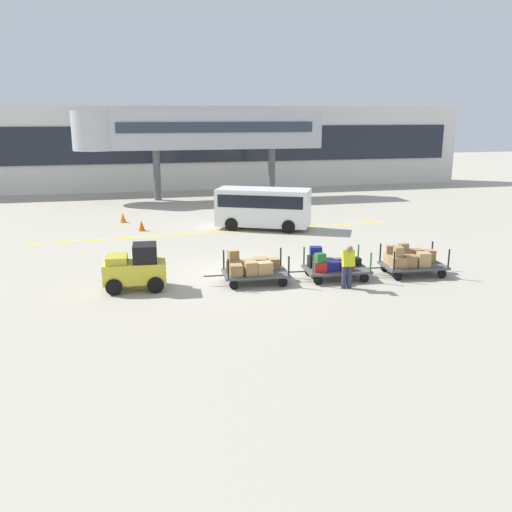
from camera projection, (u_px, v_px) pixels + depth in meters
ground_plane at (244, 275)px, 21.14m from camera, size 120.00×120.00×0.00m
apron_lead_line at (223, 232)px, 28.77m from camera, size 18.78×1.65×0.01m
terminal_building at (174, 148)px, 44.82m from camera, size 48.71×2.51×6.49m
jet_bridge at (191, 131)px, 38.96m from camera, size 17.15×3.00×6.09m
baggage_tug at (136, 268)px, 19.22m from camera, size 2.16×1.34×1.58m
baggage_cart_lead at (252, 268)px, 20.00m from camera, size 3.04×1.54×1.17m
baggage_cart_middle at (332, 265)px, 20.50m from camera, size 3.04×1.54×1.16m
baggage_cart_tail at (410, 260)px, 21.01m from camera, size 3.04×1.54×1.16m
baggage_handler at (348, 265)px, 19.24m from camera, size 0.45×0.47×1.56m
shuttle_van at (263, 205)px, 29.39m from camera, size 5.15×3.80×2.10m
safety_cone_near at (142, 225)px, 29.06m from camera, size 0.36×0.36×0.55m
safety_cone_far at (123, 217)px, 31.31m from camera, size 0.36×0.36×0.55m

